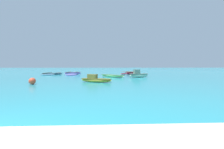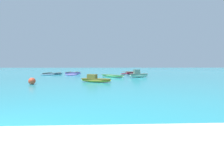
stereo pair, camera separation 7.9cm
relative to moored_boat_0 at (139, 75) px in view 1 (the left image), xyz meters
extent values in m
ellipsoid|color=#95C7AC|center=(0.06, 0.02, -0.12)|extent=(2.75, 1.38, 0.49)
cube|color=slate|center=(0.06, 0.02, 0.09)|extent=(2.53, 1.29, 0.08)
cube|color=slate|center=(-0.26, -0.09, 0.40)|extent=(0.87, 0.70, 0.54)
ellipsoid|color=#80E281|center=(-3.39, 0.73, -0.20)|extent=(3.32, 3.38, 0.32)
cube|color=#538953|center=(-3.39, 0.73, -0.08)|extent=(3.08, 3.13, 0.08)
ellipsoid|color=slate|center=(-13.45, 6.72, -0.22)|extent=(3.50, 0.91, 0.29)
cube|color=#3A505F|center=(-13.45, 6.72, -0.12)|extent=(3.23, 0.87, 0.08)
cylinder|color=brown|center=(-12.66, 6.71, -0.06)|extent=(0.14, 3.98, 0.07)
cylinder|color=brown|center=(-14.23, 6.73, -0.06)|extent=(0.14, 3.98, 0.07)
ellipsoid|color=slate|center=(-13.41, 8.71, -0.26)|extent=(2.28, 0.24, 0.20)
ellipsoid|color=slate|center=(-13.48, 4.73, -0.26)|extent=(2.28, 0.24, 0.20)
ellipsoid|color=#A97AD0|center=(-9.80, 6.00, -0.13)|extent=(2.73, 0.66, 0.46)
cube|color=slate|center=(-9.80, 6.00, 0.06)|extent=(2.51, 0.62, 0.08)
cylinder|color=brown|center=(-9.19, 6.03, 0.12)|extent=(0.32, 3.98, 0.07)
cylinder|color=brown|center=(-10.41, 5.96, 0.12)|extent=(0.32, 3.98, 0.07)
ellipsoid|color=#A97AD0|center=(-9.92, 7.98, -0.26)|extent=(1.80, 0.31, 0.20)
ellipsoid|color=#A97AD0|center=(-9.68, 4.01, -0.26)|extent=(1.80, 0.31, 0.20)
ellipsoid|color=#BA2439|center=(0.09, 6.29, -0.14)|extent=(2.39, 2.56, 0.45)
cube|color=maroon|center=(0.09, 6.29, 0.04)|extent=(2.21, 2.37, 0.08)
cylinder|color=brown|center=(0.55, 6.79, 0.10)|extent=(2.33, 2.12, 0.07)
cylinder|color=brown|center=(-0.37, 5.78, 0.10)|extent=(2.33, 2.12, 0.07)
ellipsoid|color=#BA2439|center=(-1.05, 7.32, -0.26)|extent=(1.39, 1.50, 0.20)
ellipsoid|color=#BA2439|center=(1.23, 5.25, -0.26)|extent=(1.39, 1.50, 0.20)
ellipsoid|color=gold|center=(-5.17, -5.53, -0.19)|extent=(3.02, 1.63, 0.35)
cube|color=olive|center=(-5.17, -5.53, -0.06)|extent=(2.79, 1.52, 0.08)
cube|color=olive|center=(-5.52, -5.40, 0.18)|extent=(0.97, 0.79, 0.38)
sphere|color=#E54C2D|center=(-10.28, -6.89, -0.09)|extent=(0.54, 0.54, 0.54)
camera|label=1|loc=(-4.33, -19.30, 1.15)|focal=24.00mm
camera|label=2|loc=(-4.25, -19.30, 1.15)|focal=24.00mm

